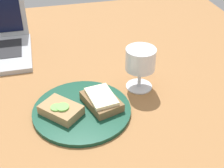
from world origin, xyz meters
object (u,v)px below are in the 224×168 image
at_px(sandwich_with_cheese, 101,100).
at_px(wine_glass, 140,61).
at_px(sandwich_with_cucumber, 61,110).
at_px(plate, 82,110).

bearing_deg(sandwich_with_cheese, wine_glass, 28.18).
bearing_deg(sandwich_with_cheese, sandwich_with_cucumber, -173.83).
height_order(sandwich_with_cucumber, sandwich_with_cheese, sandwich_with_cheese).
bearing_deg(sandwich_with_cheese, plate, -174.00).
height_order(plate, wine_glass, wine_glass).
relative_size(plate, wine_glass, 2.05).
relative_size(sandwich_with_cucumber, wine_glass, 0.96).
bearing_deg(sandwich_with_cucumber, wine_glass, 18.73).
bearing_deg(wine_glass, sandwich_with_cucumber, -161.27).
distance_m(sandwich_with_cucumber, sandwich_with_cheese, 0.11).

